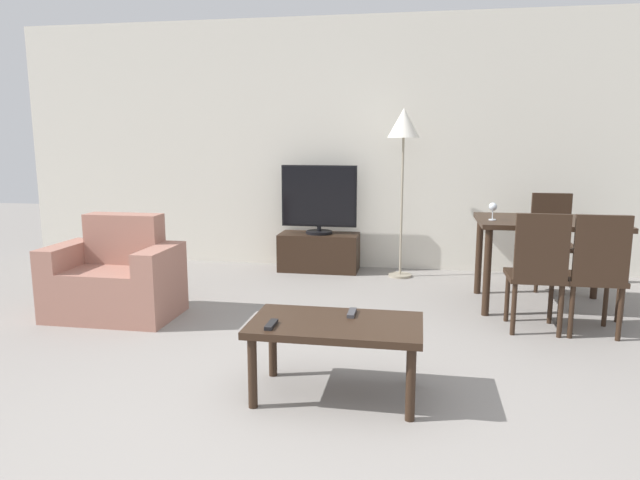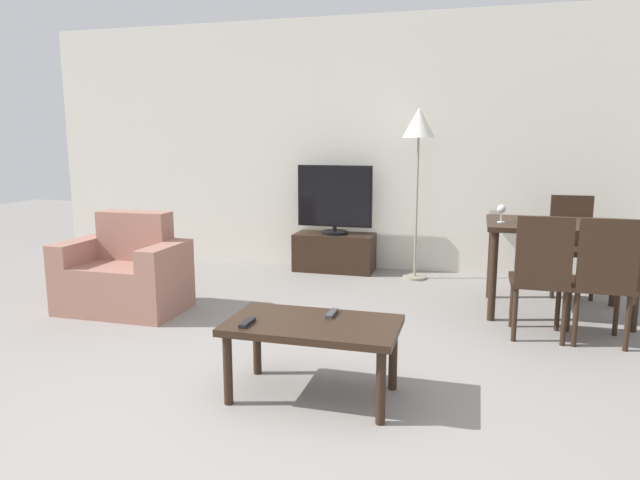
% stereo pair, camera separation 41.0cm
% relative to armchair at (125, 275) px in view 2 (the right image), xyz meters
% --- Properties ---
extents(ground_plane, '(18.00, 18.00, 0.00)m').
position_rel_armchair_xyz_m(ground_plane, '(1.71, -1.84, -0.30)').
color(ground_plane, gray).
extents(wall_back, '(7.79, 0.06, 2.70)m').
position_rel_armchair_xyz_m(wall_back, '(1.71, 2.15, 1.05)').
color(wall_back, silver).
rests_on(wall_back, ground_plane).
extents(armchair, '(0.99, 0.62, 0.81)m').
position_rel_armchair_xyz_m(armchair, '(0.00, 0.00, 0.00)').
color(armchair, '#9E6B5B').
rests_on(armchair, ground_plane).
extents(tv_stand, '(0.85, 0.40, 0.41)m').
position_rel_armchair_xyz_m(tv_stand, '(1.33, 1.87, -0.09)').
color(tv_stand, black).
rests_on(tv_stand, ground_plane).
extents(tv, '(0.81, 0.28, 0.74)m').
position_rel_armchair_xyz_m(tv, '(1.33, 1.87, 0.48)').
color(tv, black).
rests_on(tv, tv_stand).
extents(coffee_table, '(0.94, 0.53, 0.43)m').
position_rel_armchair_xyz_m(coffee_table, '(1.97, -1.16, 0.08)').
color(coffee_table, black).
rests_on(coffee_table, ground_plane).
extents(dining_table, '(1.13, 0.80, 0.75)m').
position_rel_armchair_xyz_m(dining_table, '(3.46, 0.86, 0.35)').
color(dining_table, black).
rests_on(dining_table, ground_plane).
extents(dining_chair_near, '(0.40, 0.40, 0.90)m').
position_rel_armchair_xyz_m(dining_chair_near, '(3.26, 0.15, 0.20)').
color(dining_chair_near, black).
rests_on(dining_chair_near, ground_plane).
extents(dining_chair_far, '(0.40, 0.40, 0.90)m').
position_rel_armchair_xyz_m(dining_chair_far, '(3.65, 1.57, 0.20)').
color(dining_chair_far, black).
rests_on(dining_chair_far, ground_plane).
extents(dining_chair_near_right, '(0.40, 0.40, 0.90)m').
position_rel_armchair_xyz_m(dining_chair_near_right, '(3.65, 0.15, 0.20)').
color(dining_chair_near_right, black).
rests_on(dining_chair_near_right, ground_plane).
extents(floor_lamp, '(0.32, 0.32, 1.72)m').
position_rel_armchair_xyz_m(floor_lamp, '(2.22, 1.74, 1.19)').
color(floor_lamp, gray).
rests_on(floor_lamp, ground_plane).
extents(remote_primary, '(0.04, 0.15, 0.02)m').
position_rel_armchair_xyz_m(remote_primary, '(1.64, -1.29, 0.15)').
color(remote_primary, black).
rests_on(remote_primary, coffee_table).
extents(remote_secondary, '(0.04, 0.15, 0.02)m').
position_rel_armchair_xyz_m(remote_secondary, '(2.04, -1.01, 0.15)').
color(remote_secondary, '#38383D').
rests_on(remote_secondary, coffee_table).
extents(wine_glass_left, '(0.07, 0.07, 0.15)m').
position_rel_armchair_xyz_m(wine_glass_left, '(2.99, 0.75, 0.56)').
color(wine_glass_left, silver).
rests_on(wine_glass_left, dining_table).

